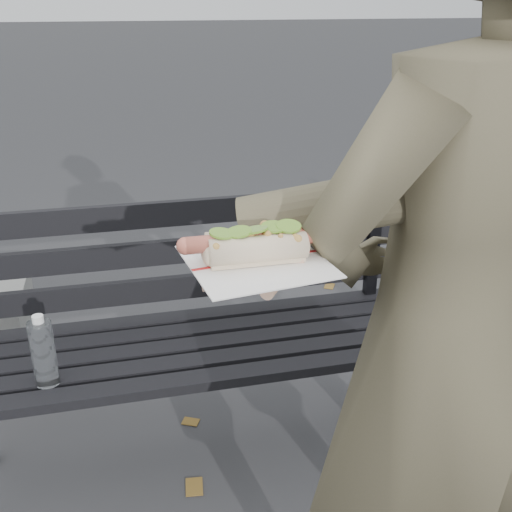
{
  "coord_description": "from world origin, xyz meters",
  "views": [
    {
      "loc": [
        -0.06,
        -0.76,
        1.46
      ],
      "look_at": [
        0.12,
        -0.0,
        1.12
      ],
      "focal_mm": 42.0,
      "sensor_mm": 36.0,
      "label": 1
    }
  ],
  "objects": [
    {
      "name": "park_bench",
      "position": [
        0.09,
        0.88,
        0.52
      ],
      "size": [
        1.5,
        0.44,
        0.88
      ],
      "color": "black",
      "rests_on": "ground"
    },
    {
      "name": "person",
      "position": [
        0.49,
        0.08,
        0.87
      ],
      "size": [
        0.74,
        0.59,
        1.75
      ],
      "primitive_type": "imported",
      "rotation": [
        0.0,
        0.0,
        3.46
      ],
      "color": "#4C4832",
      "rests_on": "ground"
    },
    {
      "name": "held_hotdog",
      "position": [
        0.3,
        0.06,
        1.15
      ],
      "size": [
        0.61,
        0.3,
        0.2
      ],
      "color": "#4C4832"
    }
  ]
}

